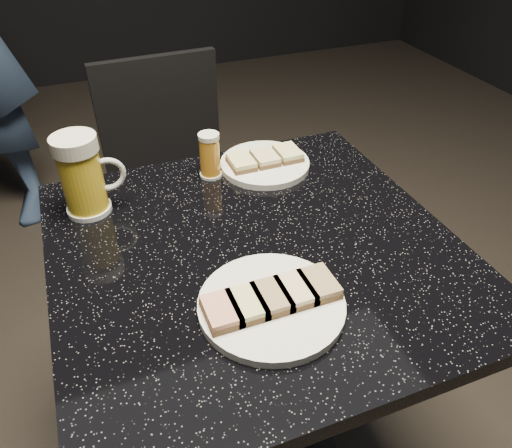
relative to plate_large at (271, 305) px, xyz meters
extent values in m
cylinder|color=white|center=(0.00, 0.00, 0.00)|extent=(0.22, 0.22, 0.01)
cylinder|color=white|center=(0.15, 0.40, 0.00)|extent=(0.20, 0.20, 0.01)
cylinder|color=black|center=(0.03, 0.15, -0.38)|extent=(0.10, 0.10, 0.69)
cube|color=black|center=(0.03, 0.15, -0.02)|extent=(0.70, 0.70, 0.03)
cylinder|color=white|center=(-0.23, 0.37, 0.00)|extent=(0.08, 0.08, 0.01)
cylinder|color=yellow|center=(-0.23, 0.37, 0.06)|extent=(0.08, 0.08, 0.12)
cylinder|color=silver|center=(-0.23, 0.37, 0.14)|extent=(0.08, 0.08, 0.03)
torus|color=silver|center=(-0.18, 0.36, 0.07)|extent=(0.07, 0.01, 0.07)
cylinder|color=silver|center=(0.03, 0.40, 0.00)|extent=(0.05, 0.05, 0.01)
cylinder|color=orange|center=(0.03, 0.40, 0.04)|extent=(0.04, 0.04, 0.08)
cylinder|color=silver|center=(0.03, 0.40, 0.09)|extent=(0.04, 0.04, 0.01)
cube|color=black|center=(0.03, 0.74, -0.31)|extent=(0.38, 0.38, 0.04)
cylinder|color=black|center=(-0.12, 0.58, -0.54)|extent=(0.03, 0.03, 0.43)
cylinder|color=black|center=(0.19, 0.59, -0.54)|extent=(0.03, 0.03, 0.43)
cylinder|color=black|center=(-0.13, 0.89, -0.54)|extent=(0.03, 0.03, 0.43)
cylinder|color=black|center=(0.18, 0.90, -0.54)|extent=(0.03, 0.03, 0.43)
cube|color=black|center=(0.02, 0.91, -0.09)|extent=(0.36, 0.04, 0.36)
cube|color=#4C3521|center=(-0.08, 0.00, 0.01)|extent=(0.05, 0.07, 0.01)
cube|color=tan|center=(-0.08, 0.00, 0.02)|extent=(0.05, 0.07, 0.01)
cube|color=#4C3521|center=(-0.04, 0.00, 0.01)|extent=(0.05, 0.07, 0.01)
cube|color=#D1D184|center=(-0.04, 0.00, 0.02)|extent=(0.05, 0.07, 0.01)
cube|color=#4C3521|center=(0.00, 0.00, 0.01)|extent=(0.05, 0.07, 0.01)
cube|color=#8C7251|center=(0.00, 0.00, 0.02)|extent=(0.05, 0.07, 0.01)
cube|color=#4C3521|center=(0.04, 0.00, 0.01)|extent=(0.05, 0.07, 0.01)
cube|color=beige|center=(0.04, 0.00, 0.02)|extent=(0.05, 0.07, 0.01)
cube|color=#4C3521|center=(0.08, 0.00, 0.01)|extent=(0.05, 0.07, 0.01)
cube|color=#8C7251|center=(0.08, 0.00, 0.02)|extent=(0.05, 0.07, 0.01)
cube|color=#4C3521|center=(0.10, 0.40, 0.01)|extent=(0.05, 0.07, 0.01)
cube|color=#D1D184|center=(0.10, 0.40, 0.02)|extent=(0.05, 0.07, 0.01)
cube|color=#4C3521|center=(0.15, 0.40, 0.01)|extent=(0.05, 0.07, 0.01)
cube|color=beige|center=(0.15, 0.40, 0.02)|extent=(0.05, 0.07, 0.01)
cube|color=#4C3521|center=(0.21, 0.40, 0.01)|extent=(0.05, 0.07, 0.01)
cube|color=#D1D184|center=(0.21, 0.40, 0.02)|extent=(0.05, 0.07, 0.01)
camera|label=1|loc=(-0.22, -0.49, 0.55)|focal=35.00mm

